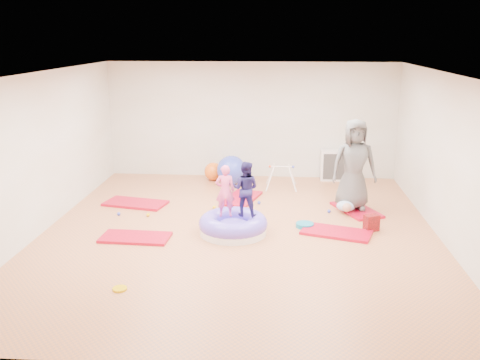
{
  "coord_description": "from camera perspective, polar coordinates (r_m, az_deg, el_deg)",
  "views": [
    {
      "loc": [
        0.7,
        -8.9,
        3.41
      ],
      "look_at": [
        0.0,
        0.3,
        0.9
      ],
      "focal_mm": 40.0,
      "sensor_mm": 36.0,
      "label": 1
    }
  ],
  "objects": [
    {
      "name": "inflatable_cushion",
      "position": [
        9.49,
        -0.74,
        -4.88
      ],
      "size": [
        1.22,
        1.22,
        0.38
      ],
      "rotation": [
        0.0,
        0.0,
        -0.23
      ],
      "color": "white",
      "rests_on": "ground"
    },
    {
      "name": "child_pink",
      "position": [
        9.35,
        -1.6,
        -0.87
      ],
      "size": [
        0.37,
        0.27,
        0.94
      ],
      "primitive_type": "imported",
      "rotation": [
        0.0,
        0.0,
        3.28
      ],
      "color": "#F04F8D",
      "rests_on": "inflatable_cushion"
    },
    {
      "name": "balance_disc",
      "position": [
        9.92,
        6.93,
        -4.79
      ],
      "size": [
        0.33,
        0.33,
        0.07
      ],
      "primitive_type": "cylinder",
      "color": "#107D9E",
      "rests_on": "ground"
    },
    {
      "name": "adult_caregiver",
      "position": [
        10.74,
        12.07,
        1.62
      ],
      "size": [
        0.93,
        0.66,
        1.8
      ],
      "primitive_type": "imported",
      "rotation": [
        0.0,
        0.0,
        0.1
      ],
      "color": "#4F4F4F",
      "rests_on": "gym_mat_rear_right"
    },
    {
      "name": "infant_play_gym",
      "position": [
        12.19,
        4.43,
        0.69
      ],
      "size": [
        0.71,
        0.67,
        0.54
      ],
      "rotation": [
        0.0,
        0.0,
        -0.32
      ],
      "color": "silver",
      "rests_on": "ground"
    },
    {
      "name": "room",
      "position": [
        9.16,
        -0.14,
        2.53
      ],
      "size": [
        7.01,
        8.01,
        2.81
      ],
      "color": "#CA7942",
      "rests_on": "ground"
    },
    {
      "name": "child_navy",
      "position": [
        9.38,
        0.59,
        -0.65
      ],
      "size": [
        0.54,
        0.46,
        0.99
      ],
      "primitive_type": "imported",
      "rotation": [
        0.0,
        0.0,
        2.94
      ],
      "color": "#1F184D",
      "rests_on": "inflatable_cushion"
    },
    {
      "name": "gym_mat_mid_left",
      "position": [
        11.33,
        -11.09,
        -2.45
      ],
      "size": [
        1.37,
        0.89,
        0.05
      ],
      "primitive_type": "cube",
      "rotation": [
        0.0,
        0.0,
        -0.22
      ],
      "color": "red",
      "rests_on": "ground"
    },
    {
      "name": "cube_shelf",
      "position": [
        13.13,
        10.17,
        1.56
      ],
      "size": [
        0.73,
        0.36,
        0.73
      ],
      "color": "silver",
      "rests_on": "ground"
    },
    {
      "name": "gym_mat_front_left",
      "position": [
        9.47,
        -11.1,
        -6.03
      ],
      "size": [
        1.21,
        0.64,
        0.05
      ],
      "primitive_type": "cube",
      "rotation": [
        0.0,
        0.0,
        -0.04
      ],
      "color": "red",
      "rests_on": "ground"
    },
    {
      "name": "exercise_ball_blue",
      "position": [
        12.57,
        -0.93,
        1.08
      ],
      "size": [
        0.68,
        0.68,
        0.68
      ],
      "primitive_type": "sphere",
      "color": "blue",
      "rests_on": "ground"
    },
    {
      "name": "gym_mat_right",
      "position": [
        9.68,
        10.24,
        -5.52
      ],
      "size": [
        1.33,
        0.94,
        0.05
      ],
      "primitive_type": "cube",
      "rotation": [
        0.0,
        0.0,
        -0.31
      ],
      "color": "red",
      "rests_on": "ground"
    },
    {
      "name": "ball_pit_balls",
      "position": [
        10.42,
        -2.43,
        -3.71
      ],
      "size": [
        4.18,
        2.32,
        0.07
      ],
      "color": "blue",
      "rests_on": "ground"
    },
    {
      "name": "gym_mat_rear_right",
      "position": [
        10.97,
        12.31,
        -3.13
      ],
      "size": [
        1.0,
        1.3,
        0.05
      ],
      "primitive_type": "cube",
      "rotation": [
        0.0,
        0.0,
        1.98
      ],
      "color": "red",
      "rests_on": "ground"
    },
    {
      "name": "infant",
      "position": [
        10.7,
        11.25,
        -2.77
      ],
      "size": [
        0.37,
        0.38,
        0.22
      ],
      "color": "#A8C3ED",
      "rests_on": "gym_mat_rear_right"
    },
    {
      "name": "yellow_toy",
      "position": [
        7.73,
        -12.7,
        -11.26
      ],
      "size": [
        0.2,
        0.2,
        0.03
      ],
      "primitive_type": "cylinder",
      "color": "#E3B904",
      "rests_on": "ground"
    },
    {
      "name": "exercise_ball_orange",
      "position": [
        12.94,
        -2.86,
        0.92
      ],
      "size": [
        0.43,
        0.43,
        0.43
      ],
      "primitive_type": "sphere",
      "color": "orange",
      "rests_on": "ground"
    },
    {
      "name": "backpack",
      "position": [
        9.91,
        13.84,
        -4.47
      ],
      "size": [
        0.3,
        0.26,
        0.3
      ],
      "primitive_type": "cube",
      "rotation": [
        0.0,
        0.0,
        0.45
      ],
      "color": "red",
      "rests_on": "ground"
    },
    {
      "name": "gym_mat_center_back",
      "position": [
        11.47,
        0.16,
        -1.96
      ],
      "size": [
        0.88,
        1.28,
        0.05
      ],
      "primitive_type": "cube",
      "rotation": [
        0.0,
        0.0,
        1.3
      ],
      "color": "red",
      "rests_on": "ground"
    }
  ]
}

